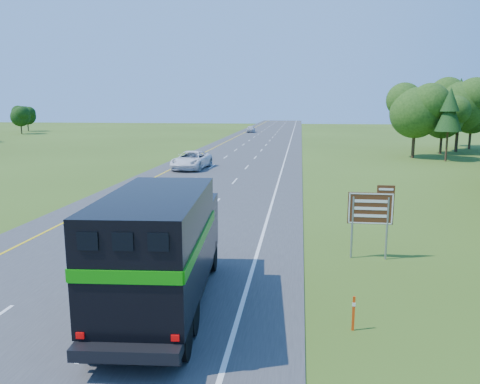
{
  "coord_description": "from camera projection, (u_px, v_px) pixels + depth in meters",
  "views": [
    {
      "loc": [
        7.25,
        -9.55,
        6.41
      ],
      "look_at": [
        4.08,
        15.01,
        1.76
      ],
      "focal_mm": 35.0,
      "sensor_mm": 36.0,
      "label": 1
    }
  ],
  "objects": [
    {
      "name": "far_car",
      "position": [
        251.0,
        129.0,
        107.79
      ],
      "size": [
        1.94,
        4.57,
        1.54
      ],
      "primitive_type": "imported",
      "rotation": [
        0.0,
        0.0,
        0.03
      ],
      "color": "silver",
      "rests_on": "road"
    },
    {
      "name": "horse_truck",
      "position": [
        162.0,
        246.0,
        14.48
      ],
      "size": [
        3.31,
        8.81,
        3.82
      ],
      "rotation": [
        0.0,
        0.0,
        0.08
      ],
      "color": "black",
      "rests_on": "road"
    },
    {
      "name": "road",
      "position": [
        243.0,
        155.0,
        60.14
      ],
      "size": [
        15.0,
        260.0,
        0.04
      ],
      "primitive_type": "cube",
      "color": "#38383A",
      "rests_on": "ground"
    },
    {
      "name": "exit_sign",
      "position": [
        371.0,
        211.0,
        19.37
      ],
      "size": [
        1.86,
        0.09,
        3.16
      ],
      "rotation": [
        0.0,
        0.0,
        -0.0
      ],
      "color": "gray",
      "rests_on": "ground"
    },
    {
      "name": "lane_markings",
      "position": [
        243.0,
        155.0,
        60.14
      ],
      "size": [
        11.15,
        260.0,
        0.01
      ],
      "color": "yellow",
      "rests_on": "road"
    },
    {
      "name": "white_suv",
      "position": [
        191.0,
        160.0,
        46.8
      ],
      "size": [
        3.38,
        6.54,
        1.76
      ],
      "primitive_type": "imported",
      "rotation": [
        0.0,
        0.0,
        -0.07
      ],
      "color": "white",
      "rests_on": "road"
    },
    {
      "name": "delineator",
      "position": [
        353.0,
        312.0,
        13.37
      ],
      "size": [
        0.08,
        0.05,
        1.04
      ],
      "color": "red",
      "rests_on": "ground"
    }
  ]
}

